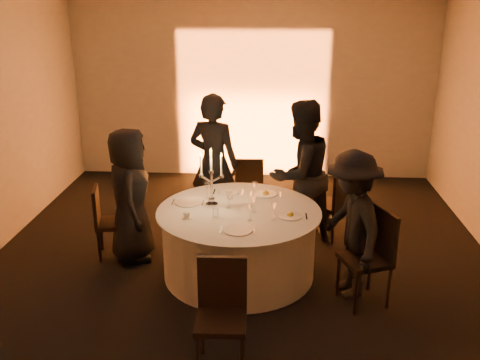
# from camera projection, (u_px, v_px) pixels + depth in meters

# --- Properties ---
(floor) EXTENTS (7.00, 7.00, 0.00)m
(floor) POSITION_uv_depth(u_px,v_px,m) (239.00, 273.00, 6.08)
(floor) COLOR black
(floor) RESTS_ON ground
(wall_back) EXTENTS (7.00, 0.00, 7.00)m
(wall_back) POSITION_uv_depth(u_px,v_px,m) (253.00, 89.00, 8.88)
(wall_back) COLOR beige
(wall_back) RESTS_ON floor
(uplighter_fixture) EXTENTS (0.25, 0.12, 0.10)m
(uplighter_fixture) POSITION_uv_depth(u_px,v_px,m) (251.00, 177.00, 9.08)
(uplighter_fixture) COLOR black
(uplighter_fixture) RESTS_ON floor
(banquet_table) EXTENTS (1.80, 1.80, 0.77)m
(banquet_table) POSITION_uv_depth(u_px,v_px,m) (239.00, 242.00, 5.95)
(banquet_table) COLOR black
(banquet_table) RESTS_ON floor
(chair_left) EXTENTS (0.46, 0.46, 0.88)m
(chair_left) POSITION_uv_depth(u_px,v_px,m) (106.00, 218.00, 6.33)
(chair_left) COLOR black
(chair_left) RESTS_ON floor
(chair_back_left) EXTENTS (0.40, 0.40, 0.89)m
(chair_back_left) POSITION_uv_depth(u_px,v_px,m) (249.00, 184.00, 7.44)
(chair_back_left) COLOR black
(chair_back_left) RESTS_ON floor
(chair_back_right) EXTENTS (0.56, 0.56, 0.90)m
(chair_back_right) POSITION_uv_depth(u_px,v_px,m) (336.00, 202.00, 6.79)
(chair_back_right) COLOR black
(chair_back_right) RESTS_ON floor
(chair_right) EXTENTS (0.56, 0.56, 0.99)m
(chair_right) POSITION_uv_depth(u_px,v_px,m) (373.00, 252.00, 5.36)
(chair_right) COLOR black
(chair_right) RESTS_ON floor
(chair_front) EXTENTS (0.43, 0.43, 0.95)m
(chair_front) POSITION_uv_depth(u_px,v_px,m) (222.00, 308.00, 4.44)
(chair_front) COLOR black
(chair_front) RESTS_ON floor
(guest_left) EXTENTS (0.67, 0.87, 1.59)m
(guest_left) POSITION_uv_depth(u_px,v_px,m) (130.00, 195.00, 6.18)
(guest_left) COLOR black
(guest_left) RESTS_ON floor
(guest_back_left) EXTENTS (0.78, 0.63, 1.84)m
(guest_back_left) POSITION_uv_depth(u_px,v_px,m) (214.00, 164.00, 6.92)
(guest_back_left) COLOR black
(guest_back_left) RESTS_ON floor
(guest_back_right) EXTENTS (1.13, 1.11, 1.84)m
(guest_back_right) POSITION_uv_depth(u_px,v_px,m) (300.00, 174.00, 6.51)
(guest_back_right) COLOR black
(guest_back_right) RESTS_ON floor
(guest_right) EXTENTS (0.83, 1.13, 1.56)m
(guest_right) POSITION_uv_depth(u_px,v_px,m) (351.00, 225.00, 5.43)
(guest_right) COLOR black
(guest_right) RESTS_ON floor
(plate_left) EXTENTS (0.36, 0.29, 0.01)m
(plate_left) POSITION_uv_depth(u_px,v_px,m) (188.00, 202.00, 6.02)
(plate_left) COLOR white
(plate_left) RESTS_ON banquet_table
(plate_back_left) EXTENTS (0.35, 0.25, 0.01)m
(plate_back_left) POSITION_uv_depth(u_px,v_px,m) (228.00, 192.00, 6.34)
(plate_back_left) COLOR white
(plate_back_left) RESTS_ON banquet_table
(plate_back_right) EXTENTS (0.35, 0.26, 0.08)m
(plate_back_right) POSITION_uv_depth(u_px,v_px,m) (266.00, 193.00, 6.27)
(plate_back_right) COLOR white
(plate_back_right) RESTS_ON banquet_table
(plate_right) EXTENTS (0.36, 0.26, 0.08)m
(plate_right) POSITION_uv_depth(u_px,v_px,m) (290.00, 215.00, 5.66)
(plate_right) COLOR white
(plate_right) RESTS_ON banquet_table
(plate_front) EXTENTS (0.36, 0.29, 0.01)m
(plate_front) POSITION_uv_depth(u_px,v_px,m) (238.00, 230.00, 5.32)
(plate_front) COLOR white
(plate_front) RESTS_ON banquet_table
(coffee_cup) EXTENTS (0.11, 0.11, 0.07)m
(coffee_cup) POSITION_uv_depth(u_px,v_px,m) (187.00, 215.00, 5.61)
(coffee_cup) COLOR white
(coffee_cup) RESTS_ON banquet_table
(candelabra) EXTENTS (0.28, 0.13, 0.67)m
(candelabra) POSITION_uv_depth(u_px,v_px,m) (211.00, 186.00, 5.89)
(candelabra) COLOR silver
(candelabra) RESTS_ON banquet_table
(wine_glass_a) EXTENTS (0.07, 0.07, 0.19)m
(wine_glass_a) POSITION_uv_depth(u_px,v_px,m) (207.00, 187.00, 6.12)
(wine_glass_a) COLOR silver
(wine_glass_a) RESTS_ON banquet_table
(wine_glass_b) EXTENTS (0.07, 0.07, 0.19)m
(wine_glass_b) POSITION_uv_depth(u_px,v_px,m) (274.00, 207.00, 5.54)
(wine_glass_b) COLOR silver
(wine_glass_b) RESTS_ON banquet_table
(wine_glass_c) EXTENTS (0.07, 0.07, 0.19)m
(wine_glass_c) POSITION_uv_depth(u_px,v_px,m) (255.00, 187.00, 6.14)
(wine_glass_c) COLOR silver
(wine_glass_c) RESTS_ON banquet_table
(wine_glass_d) EXTENTS (0.07, 0.07, 0.19)m
(wine_glass_d) POSITION_uv_depth(u_px,v_px,m) (250.00, 209.00, 5.51)
(wine_glass_d) COLOR silver
(wine_glass_d) RESTS_ON banquet_table
(wine_glass_e) EXTENTS (0.07, 0.07, 0.19)m
(wine_glass_e) POSITION_uv_depth(u_px,v_px,m) (254.00, 201.00, 5.72)
(wine_glass_e) COLOR silver
(wine_glass_e) RESTS_ON banquet_table
(wine_glass_f) EXTENTS (0.07, 0.07, 0.19)m
(wine_glass_f) POSITION_uv_depth(u_px,v_px,m) (228.00, 196.00, 5.84)
(wine_glass_f) COLOR silver
(wine_glass_f) RESTS_ON banquet_table
(tumbler_a) EXTENTS (0.07, 0.07, 0.09)m
(tumbler_a) POSITION_uv_depth(u_px,v_px,m) (230.00, 195.00, 6.12)
(tumbler_a) COLOR silver
(tumbler_a) RESTS_ON banquet_table
(tumbler_b) EXTENTS (0.07, 0.07, 0.09)m
(tumbler_b) POSITION_uv_depth(u_px,v_px,m) (216.00, 213.00, 5.65)
(tumbler_b) COLOR silver
(tumbler_b) RESTS_ON banquet_table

